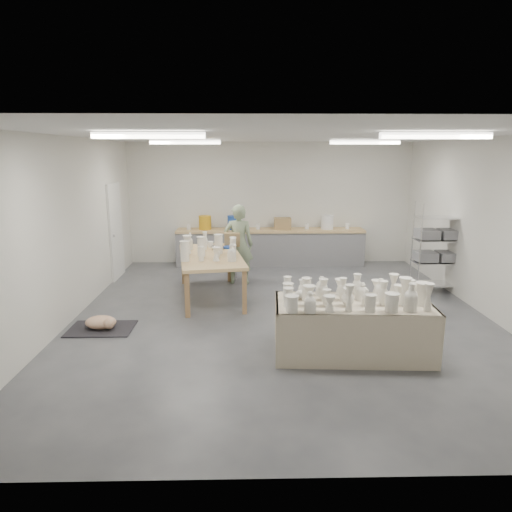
{
  "coord_description": "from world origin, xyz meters",
  "views": [
    {
      "loc": [
        -0.59,
        -7.39,
        2.72
      ],
      "look_at": [
        -0.43,
        0.03,
        1.05
      ],
      "focal_mm": 32.0,
      "sensor_mm": 36.0,
      "label": 1
    }
  ],
  "objects_px": {
    "work_table": "(212,253)",
    "red_stool": "(239,266)",
    "drying_table": "(353,324)",
    "potter": "(239,244)"
  },
  "relations": [
    {
      "from": "work_table",
      "to": "red_stool",
      "type": "xyz_separation_m",
      "value": [
        0.5,
        1.17,
        -0.55
      ]
    },
    {
      "from": "drying_table",
      "to": "work_table",
      "type": "distance_m",
      "value": 3.43
    },
    {
      "from": "potter",
      "to": "red_stool",
      "type": "relative_size",
      "value": 4.42
    },
    {
      "from": "drying_table",
      "to": "red_stool",
      "type": "distance_m",
      "value": 4.17
    },
    {
      "from": "drying_table",
      "to": "work_table",
      "type": "height_order",
      "value": "work_table"
    },
    {
      "from": "drying_table",
      "to": "potter",
      "type": "distance_m",
      "value": 3.94
    },
    {
      "from": "work_table",
      "to": "potter",
      "type": "relative_size",
      "value": 1.41
    },
    {
      "from": "work_table",
      "to": "drying_table",
      "type": "bearing_deg",
      "value": -60.69
    },
    {
      "from": "drying_table",
      "to": "red_stool",
      "type": "xyz_separation_m",
      "value": [
        -1.62,
        3.84,
        -0.13
      ]
    },
    {
      "from": "drying_table",
      "to": "red_stool",
      "type": "height_order",
      "value": "drying_table"
    }
  ]
}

